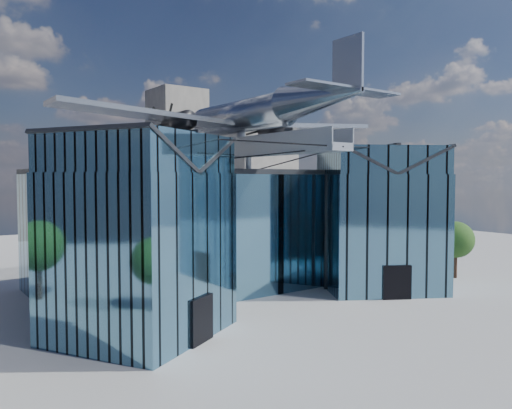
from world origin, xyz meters
TOP-DOWN VIEW (x-y plane):
  - ground_plane at (0.00, 0.00)m, footprint 120.00×120.00m
  - museum at (0.00, 5.82)m, footprint 32.88×24.50m
  - bg_towers at (1.45, 50.49)m, footprint 77.00×24.50m
  - tree_plaza_e at (19.53, -2.37)m, footprint 3.42×3.42m
  - tree_side_e at (25.94, 9.33)m, footprint 3.71×3.71m

SIDE VIEW (x-z plane):
  - ground_plane at x=0.00m, z-range 0.00..0.00m
  - tree_side_e at x=25.94m, z-range 0.85..5.64m
  - tree_plaza_e at x=19.53m, z-range 0.92..6.15m
  - museum at x=0.00m, z-range -3.26..14.34m
  - bg_towers at x=1.45m, z-range -2.99..23.01m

